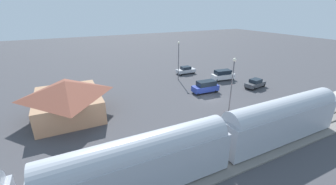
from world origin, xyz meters
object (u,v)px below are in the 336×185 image
Objects in this scene: station_building at (68,98)px; sedan_charcoal at (255,83)px; pedestrian_on_platform at (211,127)px; passenger_train at (142,162)px; suv_white at (223,75)px; suv_blue at (206,87)px; light_pole_near_platform at (232,82)px; pedestrian_waiting_far at (205,128)px; light_pole_lot_center at (179,56)px; sedan_silver at (186,70)px.

station_building is 33.50m from sedan_charcoal.
pedestrian_on_platform is at bearing 118.89° from sedan_charcoal.
sedan_charcoal is at bearing -63.51° from passenger_train.
suv_white and suv_blue have the same top height.
light_pole_near_platform reaches higher than passenger_train.
light_pole_lot_center is at bearing -20.92° from pedestrian_waiting_far.
suv_white is at bearing -37.38° from light_pole_near_platform.
sedan_silver is 9.05m from suv_white.
light_pole_lot_center is at bearing 4.60° from suv_blue.
station_building is at bearing 45.86° from pedestrian_waiting_far.
pedestrian_waiting_far is 0.34× the size of suv_blue.
suv_white is (2.88, -30.72, -1.53)m from station_building.
sedan_charcoal is at bearing -96.43° from station_building.
sedan_charcoal is at bearing -135.62° from light_pole_lot_center.
suv_blue is 10.95m from light_pole_near_platform.
light_pole_lot_center is (11.22, 10.98, 4.21)m from sedan_charcoal.
light_pole_near_platform is (-11.20, -19.97, 2.67)m from station_building.
sedan_charcoal is at bearing -159.21° from suv_white.
pedestrian_on_platform is 0.20× the size of light_pole_near_platform.
passenger_train is at bearing 145.35° from light_pole_lot_center.
sedan_silver and sedan_charcoal have the same top height.
sedan_silver is at bearing -50.39° from light_pole_lot_center.
sedan_charcoal is at bearing -102.08° from suv_blue.
sedan_silver is 0.52× the size of light_pole_near_platform.
suv_blue is 0.61× the size of light_pole_lot_center.
suv_white is at bearing -43.34° from pedestrian_on_platform.
station_building reaches higher than suv_blue.
pedestrian_on_platform is at bearing 161.10° from light_pole_lot_center.
passenger_train is 29.10× the size of pedestrian_on_platform.
pedestrian_waiting_far is 0.21× the size of light_pole_lot_center.
sedan_charcoal is at bearing -60.68° from light_pole_near_platform.
sedan_charcoal is 15.86m from light_pole_near_platform.
light_pole_near_platform is (2.53, -5.82, 4.07)m from pedestrian_waiting_far.
passenger_train is at bearing 143.20° from sedan_silver.
passenger_train reaches higher than pedestrian_waiting_far.
pedestrian_on_platform is 0.38× the size of sedan_silver.
pedestrian_waiting_far is (4.27, -9.50, -1.58)m from passenger_train.
suv_white reaches higher than sedan_charcoal.
suv_blue is 0.58× the size of light_pole_near_platform.
pedestrian_waiting_far is at bearing 135.05° from suv_white.
station_building is 23.08m from suv_blue.
station_building is 30.90m from suv_white.
suv_white is 0.59× the size of light_pole_near_platform.
sedan_silver is 0.55× the size of light_pole_lot_center.
suv_white is at bearing -44.95° from pedestrian_waiting_far.
sedan_silver is 16.06m from sedan_charcoal.
light_pole_lot_center reaches higher than sedan_silver.
passenger_train is 10.54m from pedestrian_waiting_far.
sedan_charcoal is (14.25, -28.59, -1.98)m from passenger_train.
passenger_train reaches higher than sedan_charcoal.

